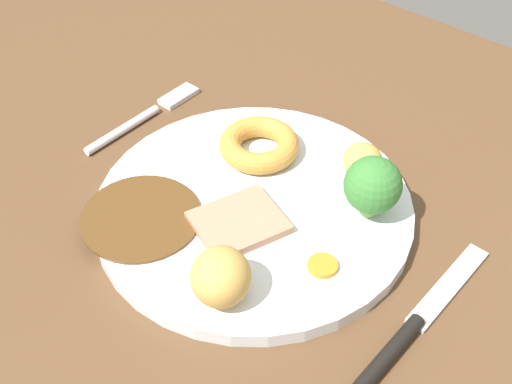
# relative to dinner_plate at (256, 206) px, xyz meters

# --- Properties ---
(dining_table) EXTENTS (1.20, 0.84, 0.04)m
(dining_table) POSITION_rel_dinner_plate_xyz_m (0.01, -0.00, -0.02)
(dining_table) COLOR brown
(dining_table) RESTS_ON ground
(dinner_plate) EXTENTS (0.28, 0.28, 0.01)m
(dinner_plate) POSITION_rel_dinner_plate_xyz_m (0.00, 0.00, 0.00)
(dinner_plate) COLOR white
(dinner_plate) RESTS_ON dining_table
(gravy_pool) EXTENTS (0.11, 0.11, 0.00)m
(gravy_pool) POSITION_rel_dinner_plate_xyz_m (-0.06, -0.08, 0.01)
(gravy_pool) COLOR #563819
(gravy_pool) RESTS_ON dinner_plate
(meat_slice_main) EXTENTS (0.08, 0.09, 0.01)m
(meat_slice_main) POSITION_rel_dinner_plate_xyz_m (0.01, -0.03, 0.01)
(meat_slice_main) COLOR tan
(meat_slice_main) RESTS_ON dinner_plate
(yorkshire_pudding) EXTENTS (0.08, 0.08, 0.02)m
(yorkshire_pudding) POSITION_rel_dinner_plate_xyz_m (-0.04, 0.05, 0.02)
(yorkshire_pudding) COLOR #C68938
(yorkshire_pudding) RESTS_ON dinner_plate
(roast_potato_left) EXTENTS (0.05, 0.05, 0.03)m
(roast_potato_left) POSITION_rel_dinner_plate_xyz_m (0.05, 0.09, 0.02)
(roast_potato_left) COLOR tan
(roast_potato_left) RESTS_ON dinner_plate
(roast_potato_right) EXTENTS (0.07, 0.07, 0.04)m
(roast_potato_right) POSITION_rel_dinner_plate_xyz_m (0.05, -0.10, 0.03)
(roast_potato_right) COLOR tan
(roast_potato_right) RESTS_ON dinner_plate
(carrot_coin_front) EXTENTS (0.02, 0.02, 0.00)m
(carrot_coin_front) POSITION_rel_dinner_plate_xyz_m (0.09, -0.02, 0.01)
(carrot_coin_front) COLOR orange
(carrot_coin_front) RESTS_ON dinner_plate
(broccoli_floret) EXTENTS (0.05, 0.05, 0.06)m
(broccoli_floret) POSITION_rel_dinner_plate_xyz_m (0.09, 0.05, 0.04)
(broccoli_floret) COLOR #8CB766
(broccoli_floret) RESTS_ON dinner_plate
(fork) EXTENTS (0.02, 0.15, 0.01)m
(fork) POSITION_rel_dinner_plate_xyz_m (-0.18, 0.03, -0.00)
(fork) COLOR silver
(fork) RESTS_ON dining_table
(knife) EXTENTS (0.02, 0.19, 0.01)m
(knife) POSITION_rel_dinner_plate_xyz_m (0.17, -0.02, -0.00)
(knife) COLOR black
(knife) RESTS_ON dining_table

